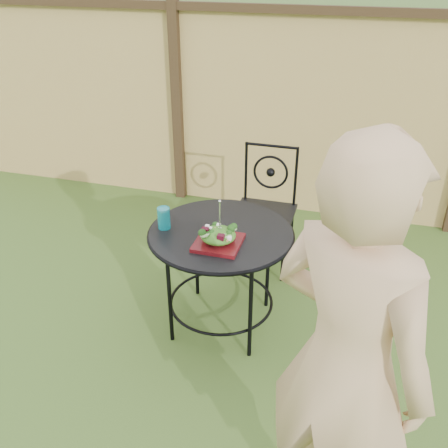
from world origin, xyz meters
name	(u,v)px	position (x,y,z in m)	size (l,w,h in m)	color
ground	(258,367)	(0.00, 0.00, 0.00)	(60.00, 60.00, 0.00)	#2B4516
fence	(315,116)	(0.00, 2.19, 0.95)	(8.00, 0.12, 1.90)	#DDC06D
patio_table	(221,250)	(-0.34, 0.35, 0.59)	(0.92, 0.92, 0.72)	black
patio_chair	(265,205)	(-0.23, 1.20, 0.50)	(0.46, 0.46, 0.95)	black
diner	(345,368)	(0.48, -0.82, 0.93)	(0.68, 0.44, 1.85)	tan
salad_plate	(218,243)	(-0.31, 0.19, 0.74)	(0.27, 0.27, 0.02)	#3E080D
salad	(218,235)	(-0.31, 0.19, 0.79)	(0.21, 0.21, 0.08)	#235614
fork	(220,216)	(-0.30, 0.19, 0.92)	(0.01, 0.01, 0.18)	silver
drinking_glass	(164,218)	(-0.69, 0.29, 0.79)	(0.08, 0.08, 0.14)	#0D8A97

